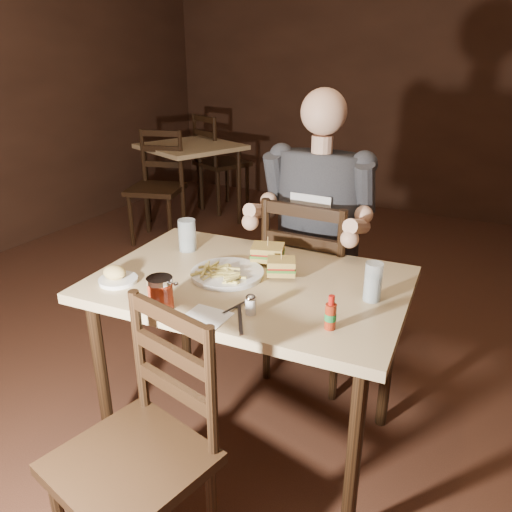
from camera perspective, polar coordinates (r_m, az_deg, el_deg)
The scene contains 23 objects.
room_shell at distance 1.92m, azimuth 4.71°, elevation 16.67°, with size 7.00×7.00×7.00m.
main_table at distance 1.97m, azimuth -0.69°, elevation -4.87°, with size 1.24×0.88×0.77m.
bg_table at distance 4.84m, azimuth -7.43°, elevation 11.48°, with size 1.03×1.03×0.77m.
chair_far at distance 2.53m, azimuth 6.83°, elevation -3.57°, with size 0.45×0.49×0.98m, color black, non-canonical shape.
chair_near at distance 1.66m, azimuth -14.19°, elevation -21.92°, with size 0.41×0.45×0.90m, color black, non-canonical shape.
bg_chair_far at distance 5.32m, azimuth -3.87°, elevation 10.59°, with size 0.46×0.50×0.99m, color black, non-canonical shape.
bg_chair_near at distance 4.46m, azimuth -11.39°, elevation 7.56°, with size 0.44×0.48×0.95m, color black, non-canonical shape.
diner at distance 2.31m, azimuth 6.94°, elevation 6.84°, with size 0.54×0.43×0.94m, color #2D2F32, non-canonical shape.
dinner_plate at distance 1.96m, azimuth -3.29°, elevation -2.12°, with size 0.28×0.28×0.02m, color white.
sandwich_left at distance 2.06m, azimuth 1.35°, elevation 1.02°, with size 0.13×0.11×0.11m, color #DDBA5C, non-canonical shape.
sandwich_right at distance 1.93m, azimuth 2.91°, elevation -0.71°, with size 0.11×0.09×0.10m, color #DDBA5C, non-canonical shape.
fries_pile at distance 1.92m, azimuth -4.19°, elevation -1.85°, with size 0.24×0.17×0.04m, color #F6E574, non-canonical shape.
ketchup_dollop at distance 1.95m, azimuth 3.88°, elevation -1.80°, with size 0.05×0.05×0.01m, color maroon.
glass_left at distance 2.21m, azimuth -7.87°, elevation 2.37°, with size 0.08×0.08×0.14m, color silver.
glass_right at distance 1.80m, azimuth 13.23°, elevation -2.89°, with size 0.06×0.06×0.14m, color silver.
hot_sauce at distance 1.60m, azimuth 8.54°, elevation -6.38°, with size 0.04×0.04×0.12m, color maroon, non-canonical shape.
salt_shaker at distance 1.68m, azimuth -0.62°, elevation -5.61°, with size 0.04×0.04×0.07m, color white, non-canonical shape.
syrup_dispenser at distance 1.73m, azimuth -10.86°, elevation -4.16°, with size 0.09×0.09×0.11m, color maroon, non-canonical shape.
napkin at distance 1.68m, azimuth -5.78°, elevation -6.98°, with size 0.15×0.14×0.00m, color white.
knife at distance 1.65m, azimuth -1.83°, elevation -7.22°, with size 0.01×0.20×0.00m, color silver.
fork at distance 1.73m, azimuth -2.06°, elevation -5.72°, with size 0.01×0.15×0.00m, color silver.
side_plate at distance 1.98m, azimuth -15.46°, elevation -2.77°, with size 0.14×0.14×0.01m, color white.
bread_roll at distance 1.98m, azimuth -15.87°, elevation -1.82°, with size 0.09×0.08×0.05m, color #DEBE6D.
Camera 1 is at (0.77, -1.75, 1.59)m, focal length 35.00 mm.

